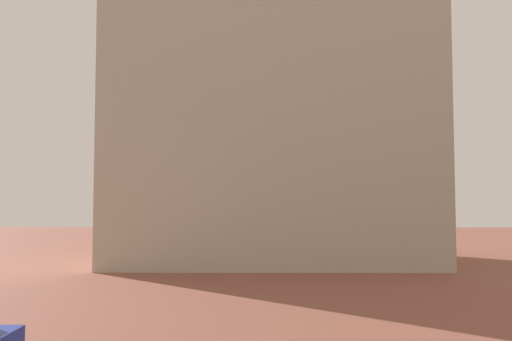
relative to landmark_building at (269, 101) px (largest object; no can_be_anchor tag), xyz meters
The scene contains 1 object.
landmark_building is the anchor object (origin of this frame).
Camera 1 is at (0.47, -2.88, 4.77)m, focal length 33.76 mm.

